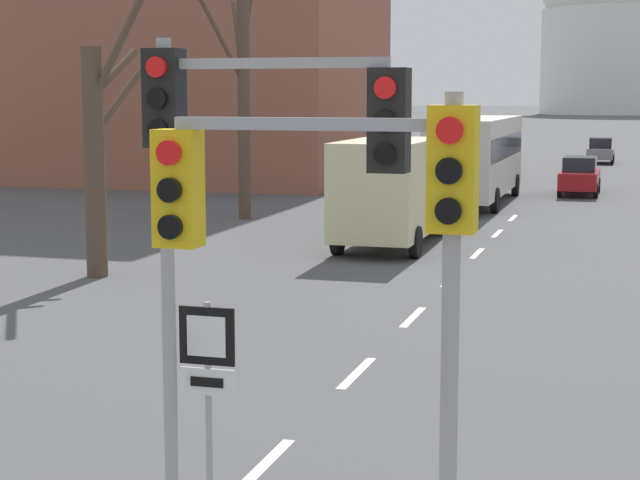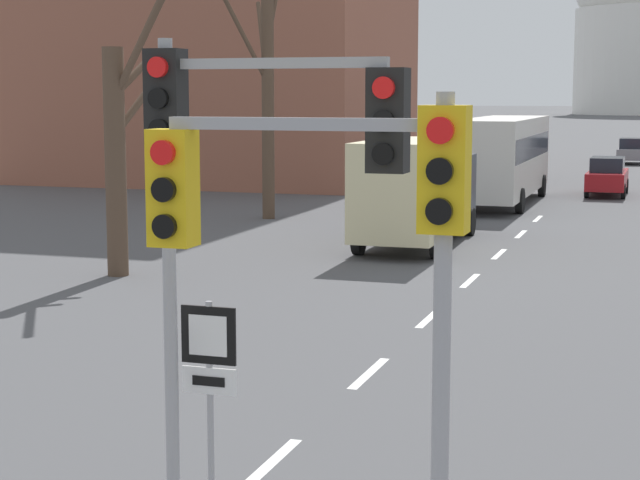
{
  "view_description": "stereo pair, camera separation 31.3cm",
  "coord_description": "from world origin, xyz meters",
  "px_view_note": "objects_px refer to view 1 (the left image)",
  "views": [
    {
      "loc": [
        4.15,
        -2.93,
        4.44
      ],
      "look_at": [
        1.25,
        6.89,
        3.04
      ],
      "focal_mm": 60.0,
      "sensor_mm": 36.0,
      "label": 1
    },
    {
      "loc": [
        4.45,
        -2.84,
        4.44
      ],
      "look_at": [
        1.25,
        6.89,
        3.04
      ],
      "focal_mm": 60.0,
      "sensor_mm": 36.0,
      "label": 2
    }
  ],
  "objects_px": {
    "traffic_signal_near_right": "(348,231)",
    "traffic_signal_centre_tall": "(241,162)",
    "city_bus": "(476,153)",
    "route_sign_post": "(208,374)",
    "sedan_near_left": "(580,176)",
    "sedan_near_right": "(466,167)",
    "delivery_truck": "(394,188)",
    "sedan_mid_centre": "(601,151)"
  },
  "relations": [
    {
      "from": "city_bus",
      "to": "route_sign_post",
      "type": "bearing_deg",
      "value": -86.47
    },
    {
      "from": "traffic_signal_near_right",
      "to": "delivery_truck",
      "type": "xyz_separation_m",
      "value": [
        -4.62,
        22.57,
        -1.68
      ]
    },
    {
      "from": "traffic_signal_near_right",
      "to": "traffic_signal_centre_tall",
      "type": "bearing_deg",
      "value": 132.31
    },
    {
      "from": "sedan_near_left",
      "to": "sedan_near_right",
      "type": "height_order",
      "value": "sedan_near_left"
    },
    {
      "from": "route_sign_post",
      "to": "sedan_mid_centre",
      "type": "height_order",
      "value": "route_sign_post"
    },
    {
      "from": "traffic_signal_near_right",
      "to": "delivery_truck",
      "type": "height_order",
      "value": "traffic_signal_near_right"
    },
    {
      "from": "sedan_near_right",
      "to": "delivery_truck",
      "type": "bearing_deg",
      "value": -86.66
    },
    {
      "from": "traffic_signal_near_right",
      "to": "route_sign_post",
      "type": "xyz_separation_m",
      "value": [
        -1.99,
        1.92,
        -1.79
      ]
    },
    {
      "from": "route_sign_post",
      "to": "traffic_signal_centre_tall",
      "type": "bearing_deg",
      "value": -27.65
    },
    {
      "from": "sedan_near_right",
      "to": "route_sign_post",
      "type": "bearing_deg",
      "value": -84.77
    },
    {
      "from": "route_sign_post",
      "to": "sedan_near_right",
      "type": "bearing_deg",
      "value": 95.23
    },
    {
      "from": "sedan_near_left",
      "to": "sedan_near_right",
      "type": "xyz_separation_m",
      "value": [
        -5.71,
        4.16,
        -0.03
      ]
    },
    {
      "from": "route_sign_post",
      "to": "sedan_mid_centre",
      "type": "relative_size",
      "value": 0.59
    },
    {
      "from": "traffic_signal_centre_tall",
      "to": "sedan_near_right",
      "type": "relative_size",
      "value": 1.24
    },
    {
      "from": "sedan_near_left",
      "to": "route_sign_post",
      "type": "bearing_deg",
      "value": -92.66
    },
    {
      "from": "route_sign_post",
      "to": "sedan_near_right",
      "type": "xyz_separation_m",
      "value": [
        -3.92,
        42.78,
        -0.76
      ]
    },
    {
      "from": "traffic_signal_near_right",
      "to": "sedan_near_right",
      "type": "bearing_deg",
      "value": 97.53
    },
    {
      "from": "traffic_signal_near_right",
      "to": "sedan_mid_centre",
      "type": "height_order",
      "value": "traffic_signal_near_right"
    },
    {
      "from": "traffic_signal_centre_tall",
      "to": "sedan_near_left",
      "type": "bearing_deg",
      "value": 88.06
    },
    {
      "from": "traffic_signal_near_right",
      "to": "city_bus",
      "type": "xyz_separation_m",
      "value": [
        -4.06,
        35.35,
        -1.33
      ]
    },
    {
      "from": "delivery_truck",
      "to": "traffic_signal_centre_tall",
      "type": "bearing_deg",
      "value": -81.56
    },
    {
      "from": "sedan_near_right",
      "to": "city_bus",
      "type": "height_order",
      "value": "city_bus"
    },
    {
      "from": "traffic_signal_centre_tall",
      "to": "sedan_mid_centre",
      "type": "height_order",
      "value": "traffic_signal_centre_tall"
    },
    {
      "from": "traffic_signal_near_right",
      "to": "city_bus",
      "type": "bearing_deg",
      "value": 96.55
    },
    {
      "from": "route_sign_post",
      "to": "sedan_near_right",
      "type": "distance_m",
      "value": 42.97
    },
    {
      "from": "city_bus",
      "to": "delivery_truck",
      "type": "height_order",
      "value": "city_bus"
    },
    {
      "from": "route_sign_post",
      "to": "delivery_truck",
      "type": "xyz_separation_m",
      "value": [
        -2.62,
        20.65,
        0.11
      ]
    },
    {
      "from": "sedan_mid_centre",
      "to": "delivery_truck",
      "type": "bearing_deg",
      "value": -96.44
    },
    {
      "from": "traffic_signal_centre_tall",
      "to": "traffic_signal_near_right",
      "type": "relative_size",
      "value": 1.12
    },
    {
      "from": "traffic_signal_centre_tall",
      "to": "city_bus",
      "type": "relative_size",
      "value": 0.46
    },
    {
      "from": "traffic_signal_near_right",
      "to": "city_bus",
      "type": "height_order",
      "value": "traffic_signal_near_right"
    },
    {
      "from": "route_sign_post",
      "to": "sedan_near_right",
      "type": "height_order",
      "value": "route_sign_post"
    },
    {
      "from": "traffic_signal_centre_tall",
      "to": "route_sign_post",
      "type": "distance_m",
      "value": 2.27
    },
    {
      "from": "sedan_near_right",
      "to": "city_bus",
      "type": "bearing_deg",
      "value": -78.78
    },
    {
      "from": "traffic_signal_centre_tall",
      "to": "sedan_near_left",
      "type": "xyz_separation_m",
      "value": [
        1.31,
        38.87,
        -2.93
      ]
    },
    {
      "from": "traffic_signal_centre_tall",
      "to": "delivery_truck",
      "type": "distance_m",
      "value": 21.23
    },
    {
      "from": "city_bus",
      "to": "delivery_truck",
      "type": "relative_size",
      "value": 1.5
    },
    {
      "from": "sedan_mid_centre",
      "to": "sedan_near_left",
      "type": "bearing_deg",
      "value": -90.44
    },
    {
      "from": "sedan_near_left",
      "to": "city_bus",
      "type": "height_order",
      "value": "city_bus"
    },
    {
      "from": "sedan_near_right",
      "to": "delivery_truck",
      "type": "height_order",
      "value": "delivery_truck"
    },
    {
      "from": "route_sign_post",
      "to": "city_bus",
      "type": "relative_size",
      "value": 0.22
    },
    {
      "from": "sedan_near_left",
      "to": "delivery_truck",
      "type": "relative_size",
      "value": 0.63
    }
  ]
}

